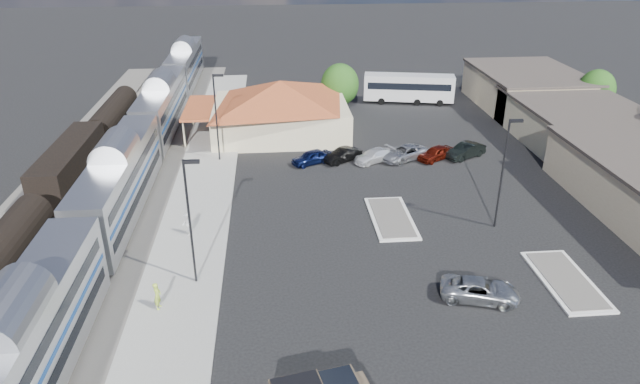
{
  "coord_description": "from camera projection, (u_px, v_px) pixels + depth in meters",
  "views": [
    {
      "loc": [
        -5.46,
        -38.85,
        22.03
      ],
      "look_at": [
        -1.92,
        1.77,
        2.8
      ],
      "focal_mm": 32.0,
      "sensor_mm": 36.0,
      "label": 1
    }
  ],
  "objects": [
    {
      "name": "ground",
      "position": [
        346.0,
        233.0,
        44.83
      ],
      "size": [
        280.0,
        280.0,
        0.0
      ],
      "primitive_type": "plane",
      "color": "black",
      "rests_on": "ground"
    },
    {
      "name": "railbed",
      "position": [
        99.0,
        198.0,
        50.36
      ],
      "size": [
        16.0,
        100.0,
        0.12
      ],
      "primitive_type": "cube",
      "color": "#4C4944",
      "rests_on": "ground"
    },
    {
      "name": "platform",
      "position": [
        200.0,
        204.0,
        49.25
      ],
      "size": [
        5.5,
        92.0,
        0.18
      ],
      "primitive_type": "cube",
      "color": "gray",
      "rests_on": "ground"
    },
    {
      "name": "passenger_train",
      "position": [
        120.0,
        184.0,
        46.33
      ],
      "size": [
        3.0,
        104.0,
        5.55
      ],
      "color": "silver",
      "rests_on": "ground"
    },
    {
      "name": "freight_cars",
      "position": [
        71.0,
        167.0,
        51.98
      ],
      "size": [
        2.8,
        46.0,
        4.0
      ],
      "color": "black",
      "rests_on": "ground"
    },
    {
      "name": "station_depot",
      "position": [
        280.0,
        107.0,
        64.76
      ],
      "size": [
        18.35,
        12.24,
        6.2
      ],
      "color": "#C2B58E",
      "rests_on": "ground"
    },
    {
      "name": "buildings_east",
      "position": [
        597.0,
        135.0,
        58.93
      ],
      "size": [
        14.4,
        51.4,
        4.8
      ],
      "color": "#C6B28C",
      "rests_on": "ground"
    },
    {
      "name": "traffic_island_south",
      "position": [
        391.0,
        218.0,
        46.9
      ],
      "size": [
        3.3,
        7.5,
        0.21
      ],
      "color": "silver",
      "rests_on": "ground"
    },
    {
      "name": "traffic_island_north",
      "position": [
        566.0,
        280.0,
        38.68
      ],
      "size": [
        3.3,
        7.5,
        0.21
      ],
      "color": "silver",
      "rests_on": "ground"
    },
    {
      "name": "lamp_plat_s",
      "position": [
        190.0,
        213.0,
        36.29
      ],
      "size": [
        1.08,
        0.25,
        9.0
      ],
      "color": "black",
      "rests_on": "ground"
    },
    {
      "name": "lamp_plat_n",
      "position": [
        217.0,
        111.0,
        56.11
      ],
      "size": [
        1.08,
        0.25,
        9.0
      ],
      "color": "black",
      "rests_on": "ground"
    },
    {
      "name": "lamp_lot",
      "position": [
        505.0,
        165.0,
        43.5
      ],
      "size": [
        1.08,
        0.25,
        9.0
      ],
      "color": "black",
      "rests_on": "ground"
    },
    {
      "name": "tree_east_c",
      "position": [
        596.0,
        89.0,
        69.32
      ],
      "size": [
        4.41,
        4.41,
        6.21
      ],
      "color": "#382314",
      "rests_on": "ground"
    },
    {
      "name": "tree_depot",
      "position": [
        340.0,
        85.0,
        70.38
      ],
      "size": [
        4.71,
        4.71,
        6.63
      ],
      "color": "#382314",
      "rests_on": "ground"
    },
    {
      "name": "suv",
      "position": [
        480.0,
        290.0,
        36.62
      ],
      "size": [
        5.52,
        3.67,
        1.41
      ],
      "primitive_type": "imported",
      "rotation": [
        0.0,
        0.0,
        1.29
      ],
      "color": "#ABAFB3",
      "rests_on": "ground"
    },
    {
      "name": "coach_bus",
      "position": [
        409.0,
        87.0,
        76.43
      ],
      "size": [
        12.18,
        4.84,
        3.82
      ],
      "rotation": [
        0.0,
        0.0,
        1.38
      ],
      "color": "white",
      "rests_on": "ground"
    },
    {
      "name": "person_a",
      "position": [
        157.0,
        296.0,
        35.39
      ],
      "size": [
        0.51,
        0.71,
        1.83
      ],
      "primitive_type": "imported",
      "rotation": [
        0.0,
        0.0,
        1.47
      ],
      "color": "#A8C73E",
      "rests_on": "platform"
    },
    {
      "name": "person_b",
      "position": [
        187.0,
        224.0,
        43.83
      ],
      "size": [
        0.87,
        1.01,
        1.8
      ],
      "primitive_type": "imported",
      "rotation": [
        0.0,
        0.0,
        -1.33
      ],
      "color": "white",
      "rests_on": "platform"
    },
    {
      "name": "parked_car_a",
      "position": [
        312.0,
        157.0,
        57.43
      ],
      "size": [
        4.49,
        3.34,
        1.42
      ],
      "primitive_type": "imported",
      "rotation": [
        0.0,
        0.0,
        -1.12
      ],
      "color": "#0C1640",
      "rests_on": "ground"
    },
    {
      "name": "parked_car_b",
      "position": [
        343.0,
        155.0,
        57.96
      ],
      "size": [
        4.3,
        3.44,
        1.37
      ],
      "primitive_type": "imported",
      "rotation": [
        0.0,
        0.0,
        -1.01
      ],
      "color": "black",
      "rests_on": "ground"
    },
    {
      "name": "parked_car_c",
      "position": [
        374.0,
        156.0,
        57.95
      ],
      "size": [
        4.83,
        3.73,
        1.31
      ],
      "primitive_type": "imported",
      "rotation": [
        0.0,
        0.0,
        -1.08
      ],
      "color": "white",
      "rests_on": "ground"
    },
    {
      "name": "parked_car_d",
      "position": [
        405.0,
        153.0,
        58.44
      ],
      "size": [
        5.83,
        4.64,
        1.47
      ],
      "primitive_type": "imported",
      "rotation": [
        0.0,
        0.0,
        -1.08
      ],
      "color": "#96989E",
      "rests_on": "ground"
    },
    {
      "name": "parked_car_e",
      "position": [
        436.0,
        153.0,
        58.43
      ],
      "size": [
        4.46,
        3.65,
        1.43
      ],
      "primitive_type": "imported",
      "rotation": [
        0.0,
        0.0,
        -1.01
      ],
      "color": "#67160B",
      "rests_on": "ground"
    },
    {
      "name": "parked_car_f",
      "position": [
        465.0,
        151.0,
        58.93
      ],
      "size": [
        4.79,
        3.65,
        1.51
      ],
      "primitive_type": "imported",
      "rotation": [
        0.0,
        0.0,
        -1.06
      ],
      "color": "black",
      "rests_on": "ground"
    }
  ]
}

